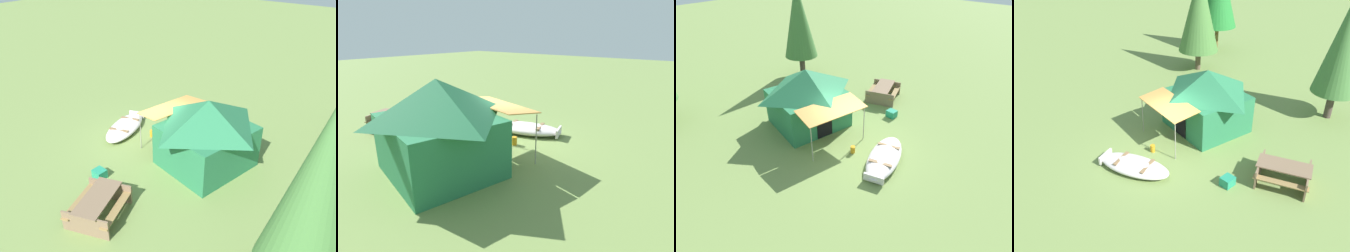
{
  "view_description": "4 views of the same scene",
  "coord_description": "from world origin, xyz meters",
  "views": [
    {
      "loc": [
        9.35,
        8.05,
        7.74
      ],
      "look_at": [
        -0.25,
        0.85,
        1.02
      ],
      "focal_mm": 35.63,
      "sensor_mm": 36.0,
      "label": 1
    },
    {
      "loc": [
        -6.26,
        7.35,
        3.88
      ],
      "look_at": [
        -0.41,
        0.11,
        0.79
      ],
      "focal_mm": 30.05,
      "sensor_mm": 36.0,
      "label": 2
    },
    {
      "loc": [
        -7.38,
        -5.71,
        7.17
      ],
      "look_at": [
        -0.15,
        0.55,
        0.79
      ],
      "focal_mm": 28.98,
      "sensor_mm": 36.0,
      "label": 3
    },
    {
      "loc": [
        8.01,
        -7.9,
        7.97
      ],
      "look_at": [
        -0.07,
        1.05,
        0.82
      ],
      "focal_mm": 36.4,
      "sensor_mm": 36.0,
      "label": 4
    }
  ],
  "objects": [
    {
      "name": "beached_rowboat",
      "position": [
        -0.14,
        -1.54,
        0.21
      ],
      "size": [
        3.08,
        1.97,
        0.41
      ],
      "color": "silver",
      "rests_on": "ground_plane"
    },
    {
      "name": "picnic_table",
      "position": [
        4.31,
        1.53,
        0.49
      ],
      "size": [
        2.26,
        2.07,
        0.76
      ],
      "color": "#7C6149",
      "rests_on": "ground_plane"
    },
    {
      "name": "cooler_box",
      "position": [
        2.96,
        0.09,
        0.17
      ],
      "size": [
        0.43,
        0.48,
        0.34
      ],
      "primitive_type": "cube",
      "rotation": [
        0.0,
        0.0,
        1.49
      ],
      "color": "#228B67",
      "rests_on": "ground_plane"
    },
    {
      "name": "canvas_cabin_tent",
      "position": [
        -0.15,
        2.75,
        1.42
      ],
      "size": [
        3.9,
        4.7,
        2.74
      ],
      "color": "#277146",
      "rests_on": "ground_plane"
    },
    {
      "name": "pine_tree_back_left",
      "position": [
        3.6,
        7.38,
        3.47
      ],
      "size": [
        2.04,
        2.04,
        5.65
      ],
      "color": "#453832",
      "rests_on": "ground_plane"
    },
    {
      "name": "fuel_can",
      "position": [
        -0.51,
        -0.24,
        0.15
      ],
      "size": [
        0.25,
        0.25,
        0.31
      ],
      "primitive_type": "cylinder",
      "rotation": [
        0.0,
        0.0,
        5.02
      ],
      "color": "orange",
      "rests_on": "ground_plane"
    },
    {
      "name": "ground_plane",
      "position": [
        0.0,
        0.0,
        0.0
      ],
      "size": [
        80.0,
        80.0,
        0.0
      ],
      "primitive_type": "plane",
      "color": "olive"
    }
  ]
}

